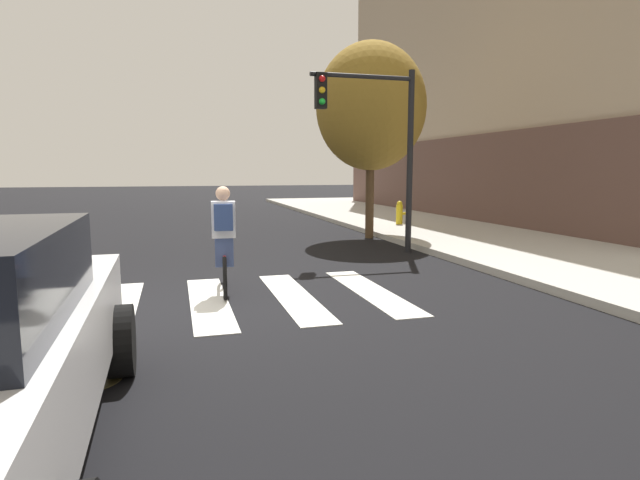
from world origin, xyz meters
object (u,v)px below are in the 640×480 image
object	(u,v)px
manhole_cover	(87,380)
fire_hydrant	(399,213)
cyclist	(224,241)
street_tree_near	(371,107)
traffic_light_near	(377,129)

from	to	relation	value
manhole_cover	fire_hydrant	bearing A→B (deg)	53.18
manhole_cover	fire_hydrant	size ratio (longest dim) A/B	0.82
manhole_cover	cyclist	distance (m)	3.54
manhole_cover	cyclist	xyz separation A→B (m)	(1.56, 3.06, 0.84)
manhole_cover	street_tree_near	bearing A→B (deg)	54.74
manhole_cover	cyclist	world-z (taller)	cyclist
cyclist	street_tree_near	world-z (taller)	street_tree_near
cyclist	street_tree_near	bearing A→B (deg)	50.92
fire_hydrant	street_tree_near	bearing A→B (deg)	-133.11
fire_hydrant	street_tree_near	distance (m)	4.15
manhole_cover	traffic_light_near	xyz separation A→B (m)	(5.32, 6.08, 2.86)
cyclist	fire_hydrant	world-z (taller)	cyclist
cyclist	traffic_light_near	size ratio (longest dim) A/B	0.41
cyclist	street_tree_near	xyz separation A→B (m)	(4.66, 5.73, 2.85)
street_tree_near	cyclist	bearing A→B (deg)	-129.08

